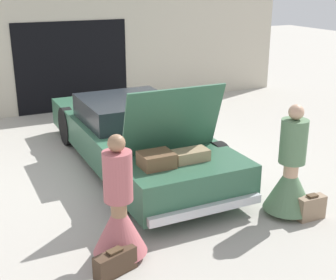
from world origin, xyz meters
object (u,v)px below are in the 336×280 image
person_left (119,216)px  suitcase_beside_right_person (311,208)px  person_right (290,177)px  suitcase_beside_left_person (115,263)px  car (134,135)px

person_left → suitcase_beside_right_person: 2.74m
person_right → suitcase_beside_left_person: (-2.69, -0.31, -0.42)m
suitcase_beside_right_person → person_right: bearing=122.8°
car → person_left: bearing=-114.9°
car → person_left: 2.99m
car → person_right: 2.98m
car → suitcase_beside_right_person: size_ratio=12.57×
person_left → suitcase_beside_right_person: person_left is taller
suitcase_beside_right_person → person_left: bearing=174.4°
person_right → suitcase_beside_left_person: size_ratio=3.00×
person_left → person_right: 2.52m
suitcase_beside_left_person → person_right: bearing=6.7°
person_left → suitcase_beside_right_person: (2.70, -0.26, -0.37)m
car → person_right: size_ratio=3.23×
person_right → suitcase_beside_right_person: person_right is taller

